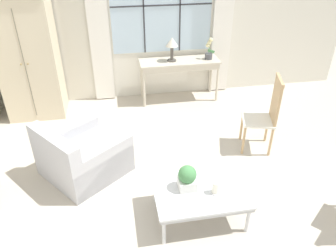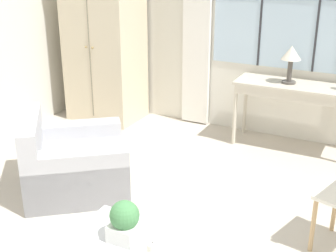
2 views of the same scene
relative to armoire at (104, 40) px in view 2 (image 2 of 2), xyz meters
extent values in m
cube|color=silver|center=(2.28, 0.41, 0.33)|extent=(7.20, 0.06, 2.80)
cube|color=white|center=(1.16, 0.33, 0.28)|extent=(0.36, 0.06, 2.65)
cube|color=beige|center=(0.00, 0.00, -0.04)|extent=(0.91, 0.67, 2.07)
cube|color=gray|center=(0.00, -0.34, -0.08)|extent=(0.01, 0.01, 1.74)
sphere|color=#997F4C|center=(-0.05, -0.34, -0.04)|extent=(0.03, 0.03, 0.03)
sphere|color=#997F4C|center=(0.05, -0.34, -0.04)|extent=(0.03, 0.03, 0.03)
cube|color=beige|center=(2.54, 0.09, -0.31)|extent=(1.45, 0.47, 0.03)
cube|color=beige|center=(2.54, 0.09, -0.38)|extent=(1.39, 0.45, 0.10)
cylinder|color=beige|center=(1.86, -0.11, -0.70)|extent=(0.04, 0.04, 0.74)
cylinder|color=beige|center=(1.86, 0.28, -0.70)|extent=(0.04, 0.04, 0.74)
cylinder|color=#4C4742|center=(2.41, 0.09, -0.29)|extent=(0.16, 0.16, 0.02)
cylinder|color=#4C4742|center=(2.41, 0.09, -0.15)|extent=(0.05, 0.05, 0.25)
cone|color=beige|center=(2.41, 0.09, 0.05)|extent=(0.22, 0.22, 0.15)
cube|color=#B2B2B7|center=(0.86, -1.84, -0.86)|extent=(1.30, 1.30, 0.41)
cube|color=#B2B2B7|center=(0.56, -2.08, -0.48)|extent=(0.69, 0.82, 0.35)
cube|color=#B2B2B7|center=(0.64, -1.55, -0.79)|extent=(0.86, 0.74, 0.55)
cube|color=#B2B2B7|center=(1.08, -2.12, -0.79)|extent=(0.86, 0.74, 0.55)
cylinder|color=tan|center=(3.10, -1.83, -0.84)|extent=(0.04, 0.04, 0.46)
cylinder|color=tan|center=(3.20, -1.46, -0.84)|extent=(0.04, 0.04, 0.46)
cube|color=silver|center=(2.16, -2.88, -0.70)|extent=(1.01, 0.74, 0.03)
cylinder|color=silver|center=(1.70, -2.56, -0.89)|extent=(0.04, 0.04, 0.36)
cube|color=white|center=(2.03, -2.82, -0.62)|extent=(0.19, 0.19, 0.12)
sphere|color=#47844C|center=(2.03, -2.82, -0.50)|extent=(0.20, 0.20, 0.20)
cylinder|color=white|center=(2.31, -2.95, -0.61)|extent=(0.08, 0.08, 0.13)
cylinder|color=black|center=(2.31, -2.95, -0.53)|extent=(0.00, 0.00, 0.01)
camera|label=1|loc=(1.34, -5.47, 1.79)|focal=35.00mm
camera|label=2|loc=(3.48, -5.06, 1.18)|focal=50.00mm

